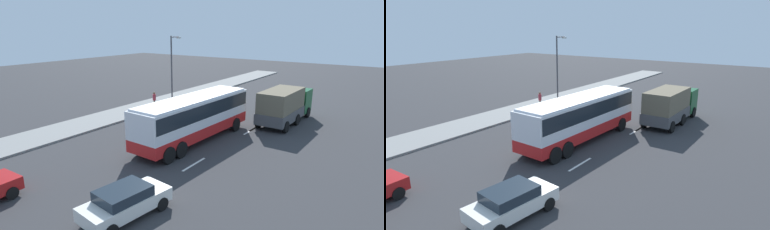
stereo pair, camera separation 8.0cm
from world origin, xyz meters
The scene contains 8 objects.
ground_plane centered at (0.00, 0.00, 0.00)m, with size 120.00×120.00×0.00m, color #333335.
sidewalk_curb centered at (0.00, 9.83, 0.07)m, with size 80.00×4.00×0.15m, color gray.
lane_centreline centered at (-2.69, -2.70, 0.00)m, with size 34.68×0.16×0.01m.
coach_bus centered at (1.19, -0.27, 2.07)m, with size 11.14×3.18×3.34m.
cargo_truck centered at (9.65, -4.09, 1.66)m, with size 7.52×2.76×3.08m.
car_white_minivan centered at (-8.83, -3.42, 0.76)m, with size 4.30×2.28×1.42m.
pedestrian_near_curb centered at (6.55, 8.35, 1.14)m, with size 0.32×0.32×1.71m.
street_lamp centered at (9.78, 8.48, 4.24)m, with size 1.66×0.24×7.17m.
Camera 2 is at (-17.79, -13.18, 8.30)m, focal length 30.40 mm.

